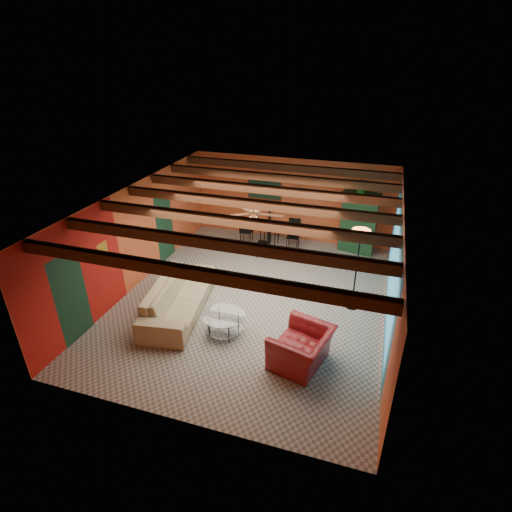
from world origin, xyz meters
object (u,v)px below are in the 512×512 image
(floor_lamp, at_px, (356,270))
(potted_plant, at_px, (363,187))
(dining_table, at_px, (270,232))
(coffee_table, at_px, (224,324))
(armchair, at_px, (302,348))
(armoire, at_px, (358,223))
(sofa, at_px, (179,297))
(vase, at_px, (270,215))

(floor_lamp, height_order, potted_plant, potted_plant)
(dining_table, bearing_deg, potted_plant, 11.22)
(dining_table, xyz_separation_m, floor_lamp, (2.92, -2.73, 0.55))
(dining_table, relative_size, floor_lamp, 0.91)
(floor_lamp, bearing_deg, coffee_table, -143.75)
(armchair, bearing_deg, armoire, -171.45)
(dining_table, relative_size, potted_plant, 3.64)
(sofa, xyz_separation_m, coffee_table, (1.34, -0.44, -0.16))
(potted_plant, distance_m, vase, 2.92)
(vase, bearing_deg, armoire, 11.22)
(floor_lamp, bearing_deg, dining_table, 136.94)
(armchair, bearing_deg, floor_lamp, 175.92)
(armchair, distance_m, floor_lamp, 2.60)
(armchair, bearing_deg, sofa, -91.30)
(sofa, bearing_deg, potted_plant, -47.44)
(potted_plant, bearing_deg, coffee_table, -114.91)
(armchair, distance_m, vase, 5.58)
(armchair, xyz_separation_m, dining_table, (-2.13, 5.12, 0.10))
(sofa, height_order, armoire, armoire)
(floor_lamp, bearing_deg, armchair, -108.26)
(coffee_table, height_order, vase, vase)
(dining_table, distance_m, vase, 0.59)
(sofa, height_order, coffee_table, sofa)
(floor_lamp, bearing_deg, sofa, -159.32)
(armchair, height_order, dining_table, dining_table)
(dining_table, height_order, vase, vase)
(potted_plant, bearing_deg, sofa, -128.22)
(dining_table, relative_size, vase, 10.11)
(sofa, height_order, armchair, sofa)
(coffee_table, height_order, armoire, armoire)
(vase, bearing_deg, dining_table, 180.00)
(dining_table, height_order, armoire, armoire)
(coffee_table, bearing_deg, dining_table, 93.34)
(armoire, distance_m, potted_plant, 1.17)
(potted_plant, bearing_deg, vase, -168.78)
(coffee_table, distance_m, vase, 4.75)
(armchair, bearing_deg, coffee_table, -89.36)
(sofa, xyz_separation_m, armoire, (3.75, 4.76, 0.50))
(armchair, relative_size, floor_lamp, 0.58)
(dining_table, distance_m, armoire, 2.77)
(armchair, xyz_separation_m, floor_lamp, (0.79, 2.39, 0.65))
(coffee_table, relative_size, floor_lamp, 0.47)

